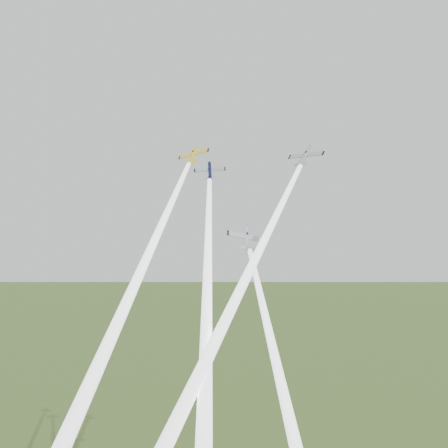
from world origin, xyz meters
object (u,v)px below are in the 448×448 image
Objects in this scene: plane_silver_low at (247,238)px; plane_silver_right at (305,156)px; plane_navy at (210,170)px; plane_yellow at (193,155)px.

plane_silver_right is at bearing 7.88° from plane_silver_low.
plane_navy is at bearing -160.65° from plane_silver_right.
plane_navy reaches higher than plane_silver_low.
plane_yellow is 6.58m from plane_navy.
plane_silver_right reaches higher than plane_navy.
plane_yellow is at bearing -167.03° from plane_silver_right.
plane_silver_low is at bearing -29.00° from plane_yellow.
plane_silver_right reaches higher than plane_silver_low.
plane_yellow is 1.08× the size of plane_navy.
plane_silver_low is (9.17, -7.19, -14.22)m from plane_navy.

